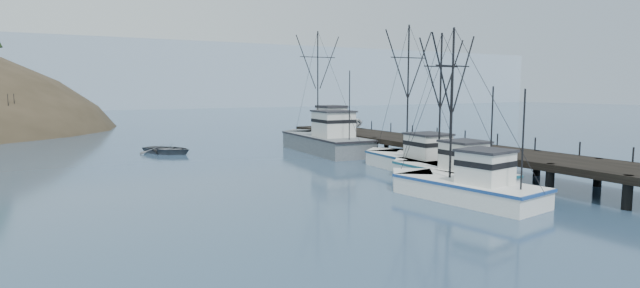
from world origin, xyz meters
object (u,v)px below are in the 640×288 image
at_px(pier, 428,144).
at_px(trawler_mid, 463,186).
at_px(pier_shed, 331,116).
at_px(motorboat, 168,153).
at_px(trawler_near, 448,172).
at_px(work_vessel, 324,140).
at_px(pickup_truck, 342,121).
at_px(trawler_far, 415,161).

height_order(pier, trawler_mid, trawler_mid).
bearing_deg(pier, pier_shed, 90.16).
height_order(pier, motorboat, pier).
relative_size(trawler_near, work_vessel, 0.69).
distance_m(pier_shed, pickup_truck, 1.67).
relative_size(trawler_mid, pier_shed, 3.49).
distance_m(pier, trawler_mid, 16.16).
height_order(pier, pickup_truck, pickup_truck).
height_order(trawler_far, pickup_truck, trawler_far).
distance_m(trawler_near, pier_shed, 27.91).
relative_size(pier_shed, pickup_truck, 0.56).
bearing_deg(pickup_truck, trawler_mid, 152.52).
bearing_deg(pier_shed, work_vessel, -125.91).
bearing_deg(trawler_near, work_vessel, 86.67).
bearing_deg(work_vessel, trawler_mid, -99.27).
distance_m(trawler_near, motorboat, 30.74).
height_order(trawler_near, trawler_far, trawler_far).
distance_m(work_vessel, pickup_truck, 9.24).
distance_m(pickup_truck, motorboat, 21.90).
xyz_separation_m(pier, pier_shed, (-0.05, 18.00, 1.73)).
distance_m(trawler_far, pier_shed, 21.84).
xyz_separation_m(trawler_mid, pier_shed, (8.82, 31.48, 2.60)).
bearing_deg(pier, trawler_mid, -123.34).
distance_m(trawler_far, pickup_truck, 22.13).
height_order(pickup_truck, motorboat, pickup_truck).
relative_size(work_vessel, pickup_truck, 2.84).
distance_m(trawler_mid, pickup_truck, 33.20).
distance_m(trawler_near, trawler_mid, 5.20).
distance_m(trawler_far, motorboat, 26.69).
distance_m(pier, trawler_near, 10.97).
height_order(pier, work_vessel, work_vessel).
height_order(trawler_far, work_vessel, work_vessel).
height_order(pier_shed, pickup_truck, pier_shed).
height_order(pier, pier_shed, pier_shed).
relative_size(trawler_far, pickup_truck, 2.19).
xyz_separation_m(pier, trawler_near, (-6.00, -9.14, -0.87)).
bearing_deg(pier_shed, trawler_mid, -105.65).
height_order(trawler_near, work_vessel, work_vessel).
bearing_deg(motorboat, pier, -76.92).
height_order(trawler_near, pickup_truck, trawler_near).
bearing_deg(work_vessel, pickup_truck, 46.17).
xyz_separation_m(trawler_mid, motorboat, (-11.35, 31.59, -0.82)).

